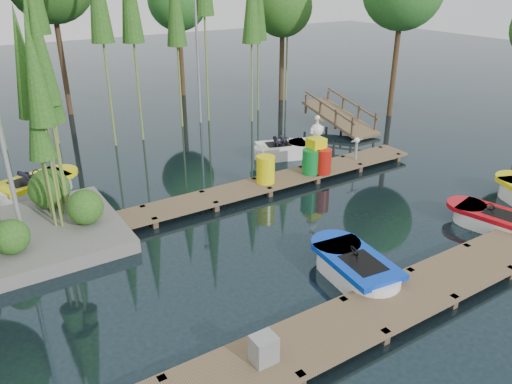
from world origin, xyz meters
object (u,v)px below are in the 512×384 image
boat_yellow_far (36,187)px  yellow_barrel (266,169)px  boat_blue (355,269)px  boat_red (491,220)px  drum_cluster (317,155)px  utility_cabinet (264,349)px

boat_yellow_far → yellow_barrel: bearing=-27.7°
boat_blue → yellow_barrel: yellow_barrel is taller
boat_blue → boat_red: size_ratio=1.09×
boat_blue → boat_yellow_far: (-5.58, 9.40, 0.03)m
yellow_barrel → drum_cluster: bearing=-4.2°
boat_blue → yellow_barrel: bearing=85.4°
boat_blue → boat_red: 5.15m
boat_yellow_far → drum_cluster: (8.76, -3.97, 0.60)m
boat_red → drum_cluster: bearing=96.2°
utility_cabinet → drum_cluster: (6.79, 6.85, 0.32)m
utility_cabinet → drum_cluster: drum_cluster is taller
boat_blue → yellow_barrel: (1.09, 5.59, 0.49)m
boat_yellow_far → yellow_barrel: size_ratio=3.30×
yellow_barrel → boat_blue: bearing=-101.0°
boat_red → boat_yellow_far: (-10.73, 9.59, 0.06)m
drum_cluster → boat_red: bearing=-70.7°
utility_cabinet → yellow_barrel: yellow_barrel is taller
boat_blue → utility_cabinet: 3.89m
utility_cabinet → boat_yellow_far: bearing=100.3°
boat_red → utility_cabinet: 8.85m
yellow_barrel → boat_yellow_far: bearing=150.2°
drum_cluster → yellow_barrel: bearing=175.8°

